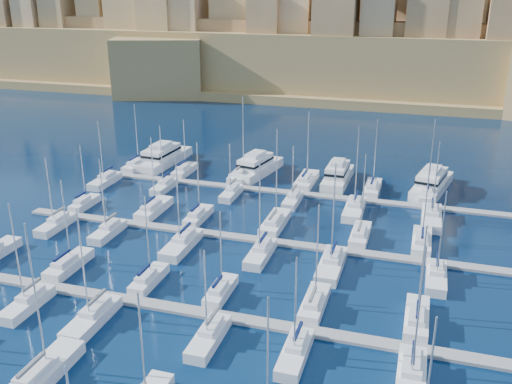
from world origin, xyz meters
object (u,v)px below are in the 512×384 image
(motor_yacht_d, at_px, (432,183))
(motor_yacht_b, at_px, (257,167))
(motor_yacht_c, at_px, (338,175))
(sailboat_2, at_px, (43,373))
(motor_yacht_a, at_px, (163,157))

(motor_yacht_d, bearing_deg, motor_yacht_b, -179.66)
(motor_yacht_b, distance_m, motor_yacht_c, 17.14)
(sailboat_2, height_order, motor_yacht_b, sailboat_2)
(motor_yacht_b, bearing_deg, motor_yacht_a, 177.91)
(motor_yacht_c, distance_m, motor_yacht_d, 18.07)
(sailboat_2, xyz_separation_m, motor_yacht_d, (36.84, 69.29, 0.94))
(sailboat_2, xyz_separation_m, motor_yacht_a, (-20.22, 69.88, 0.94))
(motor_yacht_d, bearing_deg, sailboat_2, -118.00)
(sailboat_2, height_order, motor_yacht_a, sailboat_2)
(motor_yacht_b, xyz_separation_m, motor_yacht_d, (35.18, 0.21, -0.00))
(sailboat_2, bearing_deg, motor_yacht_c, 74.65)
(motor_yacht_b, relative_size, motor_yacht_d, 0.97)
(motor_yacht_a, distance_m, motor_yacht_d, 57.06)
(motor_yacht_a, xyz_separation_m, motor_yacht_c, (39.00, -1.43, 0.00))
(sailboat_2, bearing_deg, motor_yacht_d, 62.00)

